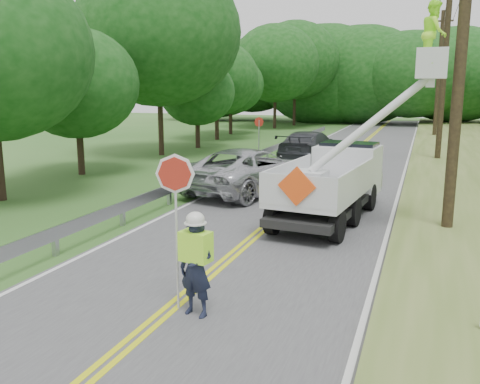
% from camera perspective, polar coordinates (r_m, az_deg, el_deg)
% --- Properties ---
extents(ground, '(140.00, 140.00, 0.00)m').
position_cam_1_polar(ground, '(8.26, -15.00, -18.31)').
color(ground, '#27571B').
rests_on(ground, ground).
extents(road, '(7.20, 96.00, 0.03)m').
position_cam_1_polar(road, '(20.66, 7.53, 0.11)').
color(road, '#48494B').
rests_on(road, ground).
extents(guardrail, '(0.18, 48.00, 0.77)m').
position_cam_1_polar(guardrail, '(22.58, -1.95, 2.57)').
color(guardrail, '#9C9EA3').
rests_on(guardrail, ground).
extents(utility_poles, '(1.60, 43.30, 10.00)m').
position_cam_1_polar(utility_poles, '(22.87, 22.30, 13.71)').
color(utility_poles, black).
rests_on(utility_poles, ground).
extents(treeline_left, '(11.19, 55.17, 11.57)m').
position_cam_1_polar(treeline_left, '(39.30, -2.37, 14.49)').
color(treeline_left, '#332319').
rests_on(treeline_left, ground).
extents(treeline_horizon, '(57.81, 14.87, 11.97)m').
position_cam_1_polar(treeline_horizon, '(62.00, 16.53, 12.36)').
color(treeline_horizon, '#0F420F').
rests_on(treeline_horizon, ground).
extents(flagger, '(1.14, 0.53, 2.90)m').
position_cam_1_polar(flagger, '(9.21, -4.98, -7.55)').
color(flagger, '#191E33').
rests_on(flagger, road).
extents(bucket_truck, '(4.49, 6.47, 6.26)m').
position_cam_1_polar(bucket_truck, '(16.73, 11.45, 2.34)').
color(bucket_truck, black).
rests_on(bucket_truck, road).
extents(suv_silver, '(4.36, 6.76, 1.73)m').
position_cam_1_polar(suv_silver, '(20.16, 1.05, 2.45)').
color(suv_silver, '#B8B9BF').
rests_on(suv_silver, road).
extents(suv_darkgrey, '(2.90, 6.00, 1.68)m').
position_cam_1_polar(suv_darkgrey, '(29.13, 7.76, 5.10)').
color(suv_darkgrey, '#303338').
rests_on(suv_darkgrey, road).
extents(stop_sign_permanent, '(0.44, 0.35, 2.51)m').
position_cam_1_polar(stop_sign_permanent, '(28.10, 2.11, 6.61)').
color(stop_sign_permanent, '#9C9EA3').
rests_on(stop_sign_permanent, ground).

